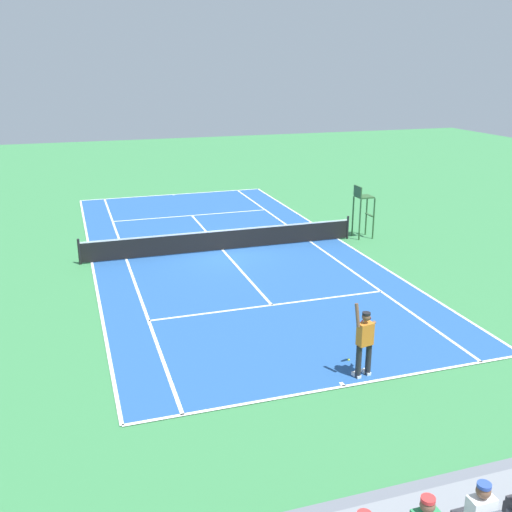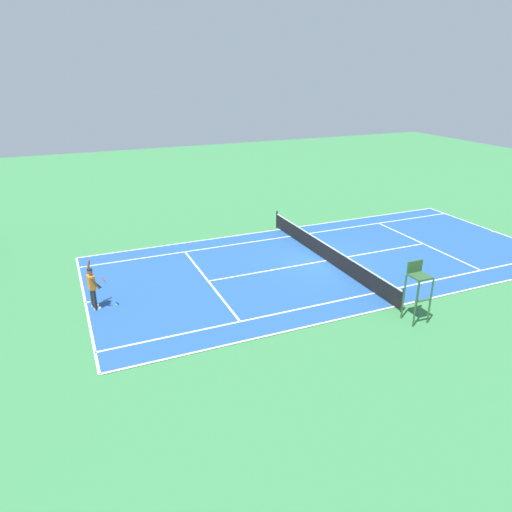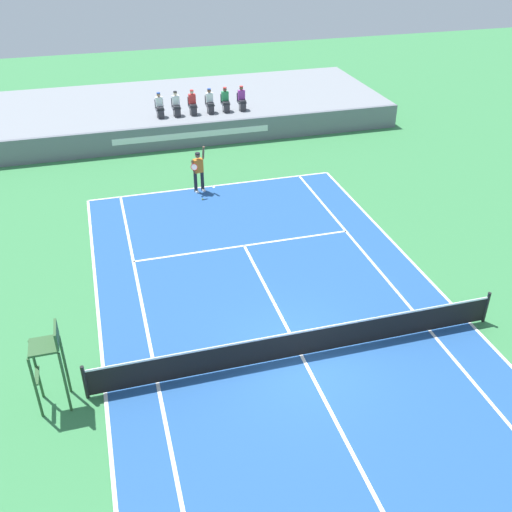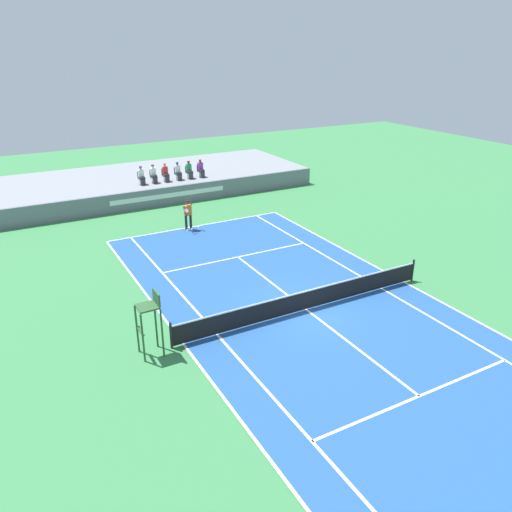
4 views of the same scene
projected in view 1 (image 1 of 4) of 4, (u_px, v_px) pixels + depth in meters
The scene contains 7 objects.
ground_plane at pixel (223, 251), 25.63m from camera, with size 80.00×80.00×0.00m, color #387F47.
court at pixel (223, 250), 25.63m from camera, with size 11.08×23.88×0.03m.
net at pixel (223, 239), 25.47m from camera, with size 11.98×0.10×1.07m.
barrier_wall at pixel (476, 501), 10.12m from camera, with size 23.12×0.25×1.26m.
tennis_player at pixel (364, 342), 15.08m from camera, with size 0.75×0.73×2.08m.
tennis_ball at pixel (349, 360), 16.17m from camera, with size 0.07×0.07×0.07m, color #D1E533.
umpire_chair at pixel (363, 205), 27.08m from camera, with size 0.77×0.77×2.44m.
Camera 1 is at (6.14, 23.68, 7.78)m, focal length 41.59 mm.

